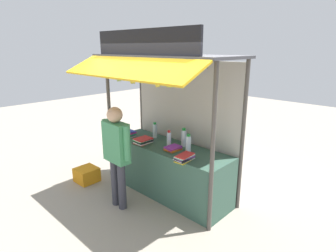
# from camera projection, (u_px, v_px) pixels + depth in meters

# --- Properties ---
(ground_plane) EXTENTS (20.00, 20.00, 0.00)m
(ground_plane) POSITION_uv_depth(u_px,v_px,m) (168.00, 192.00, 4.81)
(ground_plane) COLOR #9E9384
(stall_counter) EXTENTS (2.24, 0.71, 0.86)m
(stall_counter) POSITION_uv_depth(u_px,v_px,m) (168.00, 170.00, 4.69)
(stall_counter) COLOR #385B4C
(stall_counter) RESTS_ON ground
(stall_structure) EXTENTS (2.44, 1.51, 2.69)m
(stall_structure) POSITION_uv_depth(u_px,v_px,m) (171.00, 100.00, 4.42)
(stall_structure) COLOR #4C4742
(stall_structure) RESTS_ON ground
(water_bottle_left) EXTENTS (0.08, 0.08, 0.27)m
(water_bottle_left) POSITION_uv_depth(u_px,v_px,m) (169.00, 139.00, 4.56)
(water_bottle_left) COLOR silver
(water_bottle_left) RESTS_ON stall_counter
(water_bottle_front_right) EXTENTS (0.09, 0.09, 0.31)m
(water_bottle_front_right) POSITION_uv_depth(u_px,v_px,m) (184.00, 138.00, 4.54)
(water_bottle_front_right) COLOR silver
(water_bottle_front_right) RESTS_ON stall_counter
(water_bottle_mid_left) EXTENTS (0.08, 0.08, 0.29)m
(water_bottle_mid_left) POSITION_uv_depth(u_px,v_px,m) (155.00, 130.00, 4.98)
(water_bottle_mid_left) COLOR silver
(water_bottle_mid_left) RESTS_ON stall_counter
(water_bottle_center) EXTENTS (0.07, 0.07, 0.26)m
(water_bottle_center) POSITION_uv_depth(u_px,v_px,m) (184.00, 137.00, 4.67)
(water_bottle_center) COLOR silver
(water_bottle_center) RESTS_ON stall_counter
(water_bottle_right) EXTENTS (0.08, 0.08, 0.30)m
(water_bottle_right) POSITION_uv_depth(u_px,v_px,m) (188.00, 144.00, 4.27)
(water_bottle_right) COLOR silver
(water_bottle_right) RESTS_ON stall_counter
(magazine_stack_front_left) EXTENTS (0.24, 0.30, 0.09)m
(magazine_stack_front_left) POSITION_uv_depth(u_px,v_px,m) (143.00, 141.00, 4.71)
(magazine_stack_front_left) COLOR red
(magazine_stack_front_left) RESTS_ON stall_counter
(magazine_stack_far_left) EXTENTS (0.24, 0.32, 0.10)m
(magazine_stack_far_left) POSITION_uv_depth(u_px,v_px,m) (127.00, 134.00, 5.04)
(magazine_stack_far_left) COLOR white
(magazine_stack_far_left) RESTS_ON stall_counter
(magazine_stack_back_right) EXTENTS (0.21, 0.27, 0.06)m
(magazine_stack_back_right) POSITION_uv_depth(u_px,v_px,m) (173.00, 148.00, 4.39)
(magazine_stack_back_right) COLOR orange
(magazine_stack_back_right) RESTS_ON stall_counter
(magazine_stack_back_left) EXTENTS (0.21, 0.31, 0.09)m
(magazine_stack_back_left) POSITION_uv_depth(u_px,v_px,m) (184.00, 158.00, 3.98)
(magazine_stack_back_left) COLOR yellow
(magazine_stack_back_left) RESTS_ON stall_counter
(banana_bunch_inner_left) EXTENTS (0.10, 0.09, 0.29)m
(banana_bunch_inner_left) POSITION_uv_depth(u_px,v_px,m) (119.00, 76.00, 4.38)
(banana_bunch_inner_left) COLOR #332D23
(banana_bunch_inner_right) EXTENTS (0.09, 0.09, 0.30)m
(banana_bunch_inner_right) POSITION_uv_depth(u_px,v_px,m) (158.00, 82.00, 3.80)
(banana_bunch_inner_right) COLOR #332D23
(banana_bunch_leftmost) EXTENTS (0.11, 0.10, 0.30)m
(banana_bunch_leftmost) POSITION_uv_depth(u_px,v_px,m) (133.00, 79.00, 4.15)
(banana_bunch_leftmost) COLOR #332D23
(banana_bunch_rightmost) EXTENTS (0.11, 0.11, 0.28)m
(banana_bunch_rightmost) POSITION_uv_depth(u_px,v_px,m) (170.00, 81.00, 3.64)
(banana_bunch_rightmost) COLOR #332D23
(vendor_person) EXTENTS (0.61, 0.23, 1.61)m
(vendor_person) POSITION_uv_depth(u_px,v_px,m) (117.00, 149.00, 4.14)
(vendor_person) COLOR #383842
(vendor_person) RESTS_ON ground
(plastic_crate) EXTENTS (0.38, 0.38, 0.26)m
(plastic_crate) POSITION_uv_depth(u_px,v_px,m) (87.00, 175.00, 5.18)
(plastic_crate) COLOR orange
(plastic_crate) RESTS_ON ground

